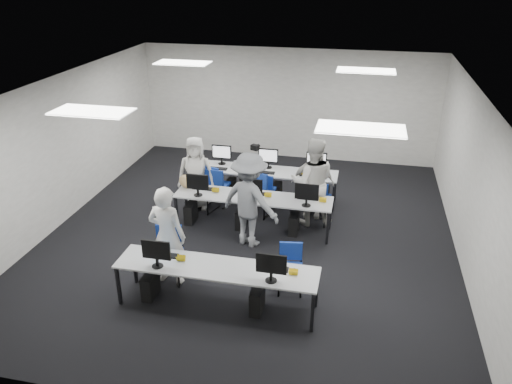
% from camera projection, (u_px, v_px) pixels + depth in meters
% --- Properties ---
extents(room, '(9.00, 9.02, 3.00)m').
position_uv_depth(room, '(251.00, 165.00, 9.55)').
color(room, black).
rests_on(room, ground).
extents(ceiling_panels, '(5.20, 4.60, 0.02)m').
position_uv_depth(ceiling_panels, '(250.00, 88.00, 8.92)').
color(ceiling_panels, white).
rests_on(ceiling_panels, room).
extents(desk_front, '(3.20, 0.70, 0.73)m').
position_uv_depth(desk_front, '(217.00, 270.00, 7.77)').
color(desk_front, '#B5B8BA').
rests_on(desk_front, ground).
extents(desk_mid, '(3.20, 0.70, 0.73)m').
position_uv_depth(desk_mid, '(253.00, 199.00, 10.08)').
color(desk_mid, '#B5B8BA').
rests_on(desk_mid, ground).
extents(desk_back, '(3.20, 0.70, 0.73)m').
position_uv_depth(desk_back, '(266.00, 173.00, 11.31)').
color(desk_back, '#B5B8BA').
rests_on(desk_back, ground).
extents(equipment_front, '(2.51, 0.41, 1.19)m').
position_uv_depth(equipment_front, '(205.00, 286.00, 7.93)').
color(equipment_front, '#0B469A').
rests_on(equipment_front, desk_front).
extents(equipment_mid, '(2.91, 0.41, 1.19)m').
position_uv_depth(equipment_mid, '(244.00, 212.00, 10.23)').
color(equipment_mid, white).
rests_on(equipment_mid, desk_mid).
extents(equipment_back, '(2.91, 0.41, 1.19)m').
position_uv_depth(equipment_back, '(275.00, 186.00, 11.43)').
color(equipment_back, white).
rests_on(equipment_back, desk_back).
extents(chair_0, '(0.55, 0.58, 0.96)m').
position_uv_depth(chair_0, '(169.00, 264.00, 8.60)').
color(chair_0, navy).
rests_on(chair_0, ground).
extents(chair_1, '(0.46, 0.49, 0.82)m').
position_uv_depth(chair_1, '(290.00, 276.00, 8.34)').
color(chair_1, navy).
rests_on(chair_1, ground).
extents(chair_2, '(0.58, 0.61, 0.94)m').
position_uv_depth(chair_2, '(206.00, 197.00, 11.05)').
color(chair_2, navy).
rests_on(chair_2, ground).
extents(chair_3, '(0.52, 0.55, 0.86)m').
position_uv_depth(chair_3, '(261.00, 203.00, 10.83)').
color(chair_3, navy).
rests_on(chair_3, ground).
extents(chair_4, '(0.40, 0.44, 0.82)m').
position_uv_depth(chair_4, '(317.00, 211.00, 10.50)').
color(chair_4, navy).
rests_on(chair_4, ground).
extents(chair_5, '(0.50, 0.53, 0.91)m').
position_uv_depth(chair_5, '(218.00, 192.00, 11.28)').
color(chair_5, navy).
rests_on(chair_5, ground).
extents(chair_6, '(0.60, 0.63, 0.98)m').
position_uv_depth(chair_6, '(262.00, 198.00, 10.96)').
color(chair_6, navy).
rests_on(chair_6, ground).
extents(chair_7, '(0.54, 0.56, 0.83)m').
position_uv_depth(chair_7, '(318.00, 203.00, 10.84)').
color(chair_7, navy).
rests_on(chair_7, ground).
extents(handbag, '(0.40, 0.32, 0.29)m').
position_uv_depth(handbag, '(186.00, 181.00, 10.39)').
color(handbag, tan).
rests_on(handbag, desk_mid).
extents(student_0, '(0.69, 0.49, 1.79)m').
position_uv_depth(student_0, '(167.00, 236.00, 8.30)').
color(student_0, silver).
rests_on(student_0, ground).
extents(student_1, '(1.00, 0.83, 1.88)m').
position_uv_depth(student_1, '(312.00, 182.00, 10.20)').
color(student_1, silver).
rests_on(student_1, ground).
extents(student_2, '(0.88, 0.66, 1.65)m').
position_uv_depth(student_2, '(196.00, 173.00, 10.93)').
color(student_2, silver).
rests_on(student_2, ground).
extents(student_3, '(0.91, 0.38, 1.56)m').
position_uv_depth(student_3, '(313.00, 183.00, 10.56)').
color(student_3, silver).
rests_on(student_3, ground).
extents(photographer, '(1.39, 1.10, 1.88)m').
position_uv_depth(photographer, '(250.00, 200.00, 9.42)').
color(photographer, slate).
rests_on(photographer, ground).
extents(dslr_camera, '(0.20, 0.22, 0.10)m').
position_uv_depth(dslr_camera, '(255.00, 147.00, 9.13)').
color(dslr_camera, black).
rests_on(dslr_camera, photographer).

